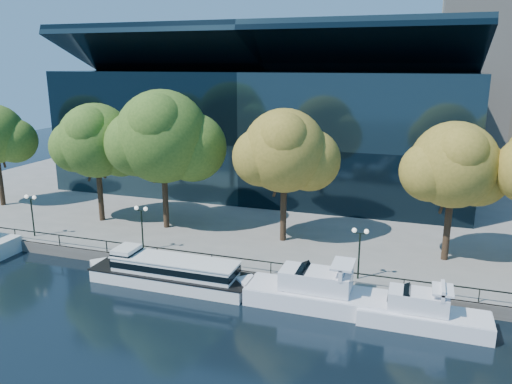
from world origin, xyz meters
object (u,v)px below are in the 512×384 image
(tree_1, at_px, (97,142))
(tree_2, at_px, (164,139))
(lamp_0, at_px, (31,206))
(lamp_1, at_px, (141,218))
(tour_boat, at_px, (166,271))
(tree_4, at_px, (455,167))
(tree_3, at_px, (286,153))
(cruiser_far, at_px, (418,312))
(cruiser_near, at_px, (316,292))
(lamp_2, at_px, (360,242))

(tree_1, bearing_deg, tree_2, 0.45)
(lamp_0, relative_size, lamp_1, 1.00)
(tour_boat, height_order, tree_4, tree_4)
(tree_4, height_order, lamp_0, tree_4)
(tree_3, bearing_deg, cruiser_far, -41.10)
(cruiser_far, xyz_separation_m, tree_2, (-24.10, 10.42, 8.96))
(cruiser_near, relative_size, tree_2, 0.90)
(lamp_0, bearing_deg, tree_1, 62.35)
(tree_3, height_order, lamp_1, tree_3)
(cruiser_near, relative_size, tree_4, 1.06)
(tree_1, distance_m, tree_3, 19.63)
(tour_boat, distance_m, tree_1, 18.04)
(tree_1, distance_m, tree_2, 7.60)
(cruiser_far, height_order, lamp_2, lamp_2)
(lamp_2, bearing_deg, tree_3, 139.84)
(tree_2, relative_size, tree_3, 1.12)
(tree_1, bearing_deg, cruiser_near, -21.60)
(tree_2, distance_m, lamp_0, 13.90)
(cruiser_near, distance_m, lamp_1, 16.83)
(tree_2, height_order, lamp_2, tree_2)
(cruiser_near, xyz_separation_m, tree_4, (9.04, 9.70, 7.83))
(tour_boat, relative_size, tree_1, 1.17)
(tree_3, distance_m, tree_4, 14.13)
(tree_4, relative_size, lamp_0, 2.88)
(tree_3, height_order, lamp_2, tree_3)
(tour_boat, xyz_separation_m, cruiser_far, (18.94, -0.46, -0.16))
(tree_1, xyz_separation_m, tree_3, (19.63, 0.14, 0.02))
(cruiser_near, bearing_deg, tree_2, 150.15)
(cruiser_near, relative_size, tree_3, 1.01)
(cruiser_near, xyz_separation_m, lamp_0, (-28.00, 3.53, 2.87))
(tour_boat, xyz_separation_m, lamp_0, (-16.01, 3.64, 2.84))
(tree_2, height_order, lamp_0, tree_2)
(cruiser_near, bearing_deg, tree_1, 158.40)
(lamp_0, bearing_deg, cruiser_far, -6.69)
(cruiser_near, height_order, tree_2, tree_2)
(cruiser_near, distance_m, tree_1, 27.80)
(cruiser_far, height_order, tree_2, tree_2)
(cruiser_near, xyz_separation_m, lamp_1, (-16.20, 3.53, 2.87))
(tree_2, bearing_deg, tree_1, -179.55)
(cruiser_far, height_order, tree_3, tree_3)
(tree_3, relative_size, lamp_0, 3.02)
(tree_2, bearing_deg, lamp_1, -81.41)
(tree_1, distance_m, tree_4, 33.76)
(lamp_0, height_order, lamp_2, same)
(lamp_1, bearing_deg, cruiser_far, -10.05)
(lamp_0, bearing_deg, tree_3, 15.60)
(tree_4, xyz_separation_m, lamp_2, (-6.54, -6.18, -4.96))
(tree_3, relative_size, tree_4, 1.05)
(tree_4, distance_m, lamp_0, 37.87)
(tour_boat, distance_m, lamp_1, 6.25)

